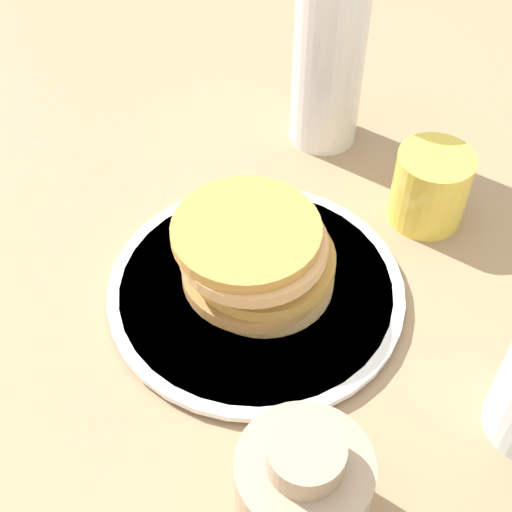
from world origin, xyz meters
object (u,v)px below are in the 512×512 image
Objects in this scene: juice_glass at (430,187)px; plate at (256,289)px; pancake_stack at (257,257)px; cream_jug at (302,488)px; water_bottle_mid at (330,50)px.

plate is at bearing -37.63° from juice_glass.
cream_jug is at bearing 29.84° from pancake_stack.
plate is 0.27m from water_bottle_mid.
juice_glass is at bearing 142.30° from pancake_stack.
cream_jug is (0.35, -0.02, 0.01)m from juice_glass.
plate is 1.93× the size of pancake_stack.
juice_glass reaches higher than plate.
cream_jug is at bearing -2.95° from juice_glass.
juice_glass is at bearing 177.05° from cream_jug.
plate is 0.21m from juice_glass.
cream_jug is 0.45× the size of water_bottle_mid.
pancake_stack is at bearing -150.16° from cream_jug.
juice_glass is 0.33× the size of water_bottle_mid.
pancake_stack reaches higher than plate.
cream_jug is (0.19, 0.11, -0.01)m from pancake_stack.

